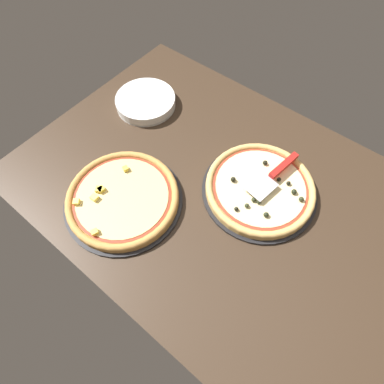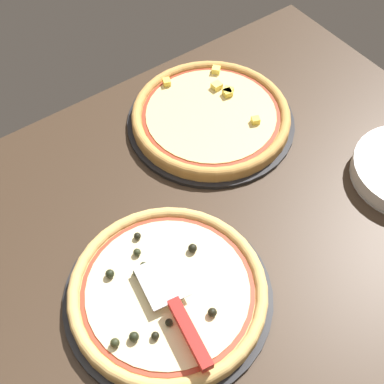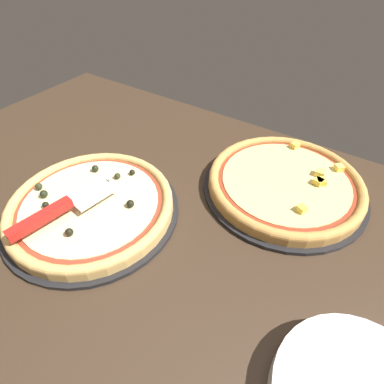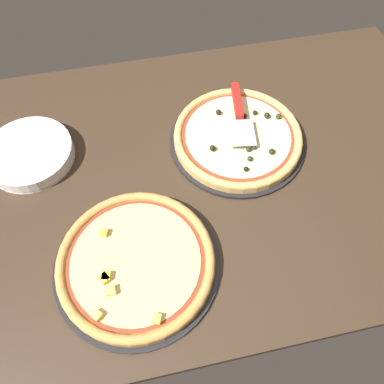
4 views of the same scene
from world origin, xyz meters
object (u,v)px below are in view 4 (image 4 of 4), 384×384
pizza_front (238,136)px  serving_spatula (238,108)px  plate_stack (30,154)px  pizza_back (136,262)px

pizza_front → serving_spatula: (-1.84, -7.77, 3.48)cm
serving_spatula → plate_stack: (62.13, 1.14, -4.09)cm
pizza_back → serving_spatula: size_ratio=1.60×
pizza_back → plate_stack: (25.69, -39.12, -0.57)cm
pizza_back → pizza_front: bearing=-136.8°
pizza_back → serving_spatula: serving_spatula is taller
serving_spatula → plate_stack: bearing=1.0°
pizza_back → serving_spatula: bearing=-132.1°
pizza_front → plate_stack: size_ratio=1.52×
pizza_front → serving_spatula: size_ratio=1.58×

